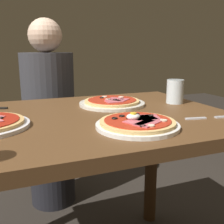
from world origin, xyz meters
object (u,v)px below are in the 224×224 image
object	(u,v)px
dining_table	(86,149)
fork	(203,118)
pizza_foreground	(138,124)
water_glass_far	(175,93)
pizza_across_left	(112,102)
diner_person	(50,120)

from	to	relation	value
dining_table	fork	distance (m)	0.44
pizza_foreground	water_glass_far	distance (m)	0.43
pizza_across_left	fork	size ratio (longest dim) A/B	1.79
water_glass_far	fork	distance (m)	0.28
pizza_foreground	fork	xyz separation A→B (m)	(0.26, 0.01, -0.01)
dining_table	pizza_across_left	bearing A→B (deg)	40.17
dining_table	pizza_foreground	world-z (taller)	pizza_foreground
fork	diner_person	size ratio (longest dim) A/B	0.13
water_glass_far	fork	size ratio (longest dim) A/B	0.67
pizza_foreground	water_glass_far	size ratio (longest dim) A/B	2.48
water_glass_far	pizza_foreground	bearing A→B (deg)	-139.31
water_glass_far	diner_person	bearing A→B (deg)	123.95
pizza_across_left	water_glass_far	world-z (taller)	water_glass_far
dining_table	diner_person	world-z (taller)	diner_person
diner_person	pizza_across_left	bearing A→B (deg)	106.38
pizza_foreground	diner_person	xyz separation A→B (m)	(-0.13, 0.96, -0.22)
dining_table	pizza_foreground	bearing A→B (deg)	-62.80
dining_table	diner_person	size ratio (longest dim) A/B	0.92
pizza_across_left	pizza_foreground	bearing A→B (deg)	-98.60
pizza_foreground	pizza_across_left	xyz separation A→B (m)	(0.05, 0.35, -0.00)
pizza_across_left	water_glass_far	xyz separation A→B (m)	(0.28, -0.06, 0.03)
pizza_foreground	water_glass_far	world-z (taller)	water_glass_far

